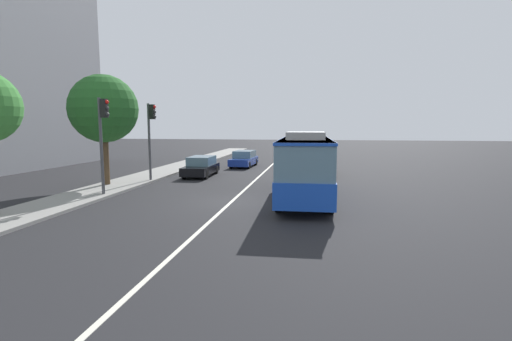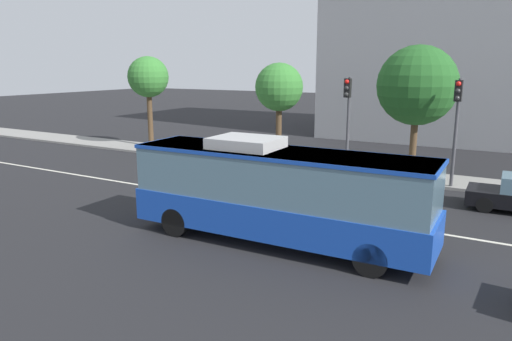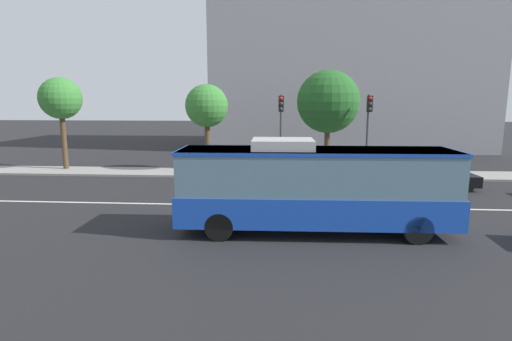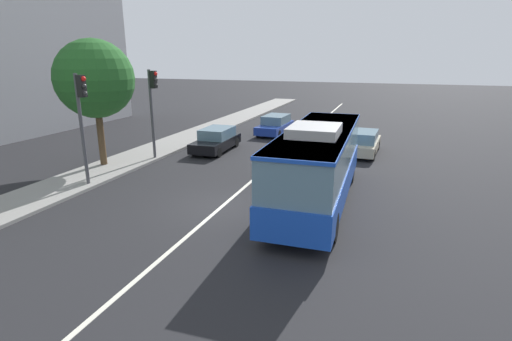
% 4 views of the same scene
% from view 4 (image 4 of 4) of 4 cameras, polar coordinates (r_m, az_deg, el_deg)
% --- Properties ---
extents(ground_plane, '(160.00, 160.00, 0.00)m').
position_cam_4_polar(ground_plane, '(16.30, -4.89, -5.19)').
color(ground_plane, black).
extents(sidewalk_kerb, '(80.00, 2.94, 0.14)m').
position_cam_4_polar(sidewalk_kerb, '(20.72, -25.63, -1.86)').
color(sidewalk_kerb, gray).
rests_on(sidewalk_kerb, ground_plane).
extents(lane_centre_line, '(76.00, 0.16, 0.01)m').
position_cam_4_polar(lane_centre_line, '(16.30, -4.89, -5.17)').
color(lane_centre_line, silver).
rests_on(lane_centre_line, ground_plane).
extents(transit_bus, '(10.05, 2.71, 3.46)m').
position_cam_4_polar(transit_bus, '(16.27, 8.93, 1.34)').
color(transit_bus, '#1947B7').
rests_on(transit_bus, ground_plane).
extents(sedan_black, '(4.54, 1.90, 1.46)m').
position_cam_4_polar(sedan_black, '(25.65, -5.74, 4.44)').
color(sedan_black, black).
rests_on(sedan_black, ground_plane).
extents(sedan_beige, '(4.58, 2.00, 1.46)m').
position_cam_4_polar(sedan_beige, '(25.61, 15.13, 3.93)').
color(sedan_beige, '#C6B793').
rests_on(sedan_beige, ground_plane).
extents(sedan_blue, '(4.58, 2.01, 1.46)m').
position_cam_4_polar(sedan_blue, '(31.16, 2.79, 6.60)').
color(sedan_blue, '#1E3899').
rests_on(sedan_blue, ground_plane).
extents(traffic_light_near_corner, '(0.33, 0.62, 5.20)m').
position_cam_4_polar(traffic_light_near_corner, '(23.51, -14.64, 9.93)').
color(traffic_light_near_corner, '#47474C').
rests_on(traffic_light_near_corner, ground_plane).
extents(traffic_light_mid_block, '(0.33, 0.62, 5.20)m').
position_cam_4_polar(traffic_light_mid_block, '(19.49, -23.78, 7.88)').
color(traffic_light_mid_block, '#47474C').
rests_on(traffic_light_mid_block, ground_plane).
extents(street_tree_kerbside_centre, '(4.10, 4.10, 6.82)m').
position_cam_4_polar(street_tree_kerbside_centre, '(22.83, -22.25, 12.11)').
color(street_tree_kerbside_centre, '#4C3823').
rests_on(street_tree_kerbside_centre, ground_plane).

